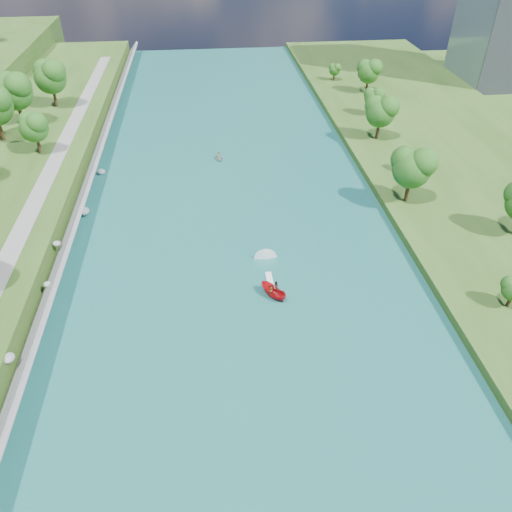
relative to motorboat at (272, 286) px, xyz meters
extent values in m
plane|color=#2D5119|center=(-4.88, -7.82, -0.87)|extent=(260.00, 260.00, 0.00)
cube|color=#175A51|center=(-4.88, 12.18, -0.82)|extent=(55.00, 240.00, 0.10)
cube|color=slate|center=(-30.73, 12.18, 0.93)|extent=(3.54, 236.00, 4.05)
ellipsoid|color=gray|center=(-32.15, -11.86, 2.07)|extent=(1.38, 1.55, 0.98)
ellipsoid|color=gray|center=(-30.64, -4.69, 0.47)|extent=(1.36, 1.15, 0.96)
ellipsoid|color=gray|center=(-31.09, 2.24, 1.26)|extent=(1.10, 1.03, 0.83)
ellipsoid|color=gray|center=(-31.65, 11.40, 1.80)|extent=(1.22, 1.08, 0.81)
ellipsoid|color=gray|center=(-29.86, 23.38, 0.16)|extent=(1.79, 1.93, 1.31)
ellipsoid|color=gray|center=(-30.30, 29.98, 0.90)|extent=(1.20, 1.08, 0.90)
ellipsoid|color=gray|center=(-29.22, 39.08, -0.27)|extent=(1.64, 1.48, 1.15)
ellipsoid|color=gray|center=(-30.62, 48.68, 0.61)|extent=(1.55, 1.84, 1.04)
cube|color=gray|center=(-37.38, 12.18, 2.68)|extent=(3.00, 200.00, 0.10)
ellipsoid|color=#165417|center=(-41.13, 43.12, 7.54)|extent=(5.89, 5.89, 9.82)
ellipsoid|color=#165417|center=(-48.55, 59.03, 9.39)|extent=(8.10, 8.10, 13.50)
ellipsoid|color=#165417|center=(-43.38, 69.52, 9.15)|extent=(7.82, 7.82, 13.03)
ellipsoid|color=#165417|center=(26.62, 20.21, 6.55)|extent=(7.10, 7.10, 11.83)
ellipsoid|color=#165417|center=(31.03, 31.03, 3.34)|extent=(3.25, 3.25, 5.41)
ellipsoid|color=#165417|center=(29.65, 47.18, 6.19)|extent=(6.67, 6.67, 11.11)
ellipsoid|color=#165417|center=(32.59, 61.07, 4.51)|extent=(4.65, 4.65, 7.76)
ellipsoid|color=#165417|center=(35.97, 77.15, 5.76)|extent=(6.16, 6.16, 10.26)
ellipsoid|color=#165417|center=(29.65, 88.42, 3.40)|extent=(3.32, 3.32, 5.53)
imported|color=red|center=(-0.02, -1.27, 0.09)|extent=(4.05, 4.51, 1.71)
imported|color=#66605B|center=(-0.42, -1.67, 0.51)|extent=(0.75, 0.57, 1.86)
imported|color=#66605B|center=(0.48, -0.77, 0.48)|extent=(1.05, 0.94, 1.78)
cube|color=white|center=(-0.02, 1.73, -0.74)|extent=(0.90, 5.00, 0.06)
imported|color=gray|center=(-5.50, 43.17, -0.46)|extent=(2.43, 3.17, 0.61)
imported|color=#66605B|center=(-5.50, 43.17, 0.19)|extent=(0.74, 0.54, 1.41)
camera|label=1|loc=(-8.03, -53.53, 45.61)|focal=35.00mm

